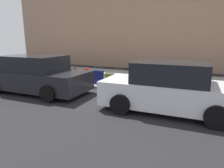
% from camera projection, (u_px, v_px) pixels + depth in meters
% --- Properties ---
extents(ground_plane, '(40.00, 40.00, 0.00)m').
position_uv_depth(ground_plane, '(96.00, 89.00, 9.20)').
color(ground_plane, black).
extents(sidewalk_curb, '(18.00, 5.00, 0.14)m').
position_uv_depth(sidewalk_curb, '(117.00, 78.00, 11.40)').
color(sidewalk_curb, gray).
rests_on(sidewalk_curb, ground_plane).
extents(suitcase_red_0, '(0.47, 0.28, 0.97)m').
position_uv_depth(suitcase_red_0, '(159.00, 81.00, 8.42)').
color(suitcase_red_0, red).
rests_on(suitcase_red_0, sidewalk_curb).
extents(suitcase_teal_1, '(0.41, 0.24, 0.85)m').
position_uv_depth(suitcase_teal_1, '(148.00, 83.00, 8.64)').
color(suitcase_teal_1, '#0F606B').
rests_on(suitcase_teal_1, sidewalk_curb).
extents(suitcase_silver_2, '(0.39, 0.23, 0.94)m').
position_uv_depth(suitcase_silver_2, '(137.00, 80.00, 8.80)').
color(suitcase_silver_2, '#9EA0A8').
rests_on(suitcase_silver_2, sidewalk_curb).
extents(suitcase_maroon_3, '(0.36, 0.25, 0.61)m').
position_uv_depth(suitcase_maroon_3, '(128.00, 81.00, 8.98)').
color(suitcase_maroon_3, maroon).
rests_on(suitcase_maroon_3, sidewalk_curb).
extents(suitcase_black_4, '(0.39, 0.24, 0.81)m').
position_uv_depth(suitcase_black_4, '(119.00, 80.00, 9.21)').
color(suitcase_black_4, black).
rests_on(suitcase_black_4, sidewalk_curb).
extents(suitcase_olive_5, '(0.51, 0.21, 0.58)m').
position_uv_depth(suitcase_olive_5, '(110.00, 79.00, 9.46)').
color(suitcase_olive_5, '#59601E').
rests_on(suitcase_olive_5, sidewalk_curb).
extents(suitcase_navy_6, '(0.48, 0.26, 0.86)m').
position_uv_depth(suitcase_navy_6, '(99.00, 77.00, 9.58)').
color(suitcase_navy_6, navy).
rests_on(suitcase_navy_6, sidewalk_curb).
extents(fire_hydrant, '(0.39, 0.21, 0.76)m').
position_uv_depth(fire_hydrant, '(87.00, 75.00, 9.89)').
color(fire_hydrant, red).
rests_on(fire_hydrant, sidewalk_curb).
extents(bollard_post, '(0.15, 0.15, 0.77)m').
position_uv_depth(bollard_post, '(75.00, 75.00, 10.00)').
color(bollard_post, brown).
rests_on(bollard_post, sidewalk_curb).
extents(parking_meter, '(0.12, 0.09, 1.27)m').
position_uv_depth(parking_meter, '(185.00, 72.00, 8.15)').
color(parking_meter, slate).
rests_on(parking_meter, sidewalk_curb).
extents(parked_car_white_0, '(4.31, 2.08, 1.60)m').
position_uv_depth(parked_car_white_0, '(169.00, 88.00, 6.28)').
color(parked_car_white_0, silver).
rests_on(parked_car_white_0, ground_plane).
extents(parked_car_charcoal_1, '(4.75, 2.22, 1.60)m').
position_uv_depth(parked_car_charcoal_1, '(36.00, 75.00, 8.59)').
color(parked_car_charcoal_1, black).
rests_on(parked_car_charcoal_1, ground_plane).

